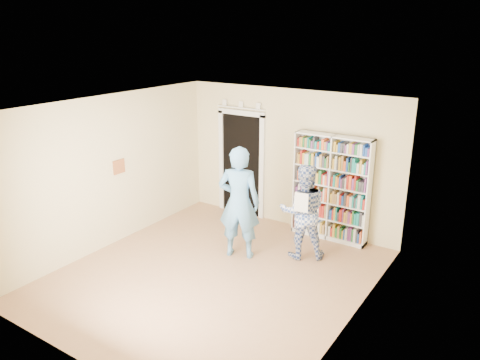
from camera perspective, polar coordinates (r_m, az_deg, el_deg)
name	(u,v)px	position (r m, az deg, el deg)	size (l,w,h in m)	color
floor	(214,275)	(7.64, -3.21, -11.54)	(5.00, 5.00, 0.00)	#A4724F
ceiling	(210,107)	(6.72, -3.62, 8.88)	(5.00, 5.00, 0.00)	white
wall_back	(290,159)	(9.09, 6.06, 2.56)	(4.50, 4.50, 0.00)	beige
wall_left	(110,172)	(8.55, -15.59, 0.95)	(5.00, 5.00, 0.00)	beige
wall_right	(356,230)	(6.08, 13.94, -5.97)	(5.00, 5.00, 0.00)	beige
bookshelf	(331,187)	(8.68, 11.06, -0.90)	(1.43, 0.27, 1.97)	white
doorway	(241,159)	(9.65, 0.18, 2.54)	(1.10, 0.08, 2.43)	black
wall_art	(119,167)	(8.64, -14.54, 1.58)	(0.03, 0.25, 0.25)	brown
man_blue	(239,203)	(7.85, -0.11, -2.77)	(0.71, 0.47, 1.95)	#5791C2
man_plaid	(303,211)	(7.95, 7.69, -3.83)	(0.80, 0.63, 1.65)	#2D458C
paper_sheet	(301,202)	(7.58, 7.48, -2.74)	(0.23, 0.01, 0.32)	white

